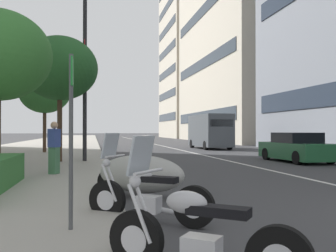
{
  "coord_description": "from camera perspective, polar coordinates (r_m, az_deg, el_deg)",
  "views": [
    {
      "loc": [
        -4.28,
        6.68,
        1.54
      ],
      "look_at": [
        13.11,
        3.35,
        1.73
      ],
      "focal_mm": 41.79,
      "sensor_mm": 36.0,
      "label": 1
    }
  ],
  "objects": [
    {
      "name": "motorcycle_under_tarp",
      "position": [
        9.11,
        -4.13,
        -7.02
      ],
      "size": [
        1.94,
        2.23,
        0.96
      ],
      "rotation": [
        0.0,
        0.0,
        0.94
      ],
      "color": "#9E9E99",
      "rests_on": "ground"
    },
    {
      "name": "lane_centre_stripe",
      "position": [
        39.87,
        -1.21,
        -2.83
      ],
      "size": [
        110.0,
        0.16,
        0.01
      ],
      "primitive_type": "cube",
      "color": "silver",
      "rests_on": "ground"
    },
    {
      "name": "street_tree_by_lamp_post",
      "position": [
        26.02,
        -17.54,
        4.79
      ],
      "size": [
        3.22,
        3.22,
        5.21
      ],
      "color": "#473323",
      "rests_on": "sidewalk_right_plaza"
    },
    {
      "name": "pedestrian_on_plaza",
      "position": [
        12.99,
        -16.27,
        -3.02
      ],
      "size": [
        0.47,
        0.39,
        1.67
      ],
      "rotation": [
        0.0,
        0.0,
        4.32
      ],
      "color": "#3F724C",
      "rests_on": "sidewalk_right_plaza"
    },
    {
      "name": "motorcycle_by_sign_pole",
      "position": [
        6.57,
        -3.17,
        -10.17
      ],
      "size": [
        1.37,
        1.94,
        1.49
      ],
      "rotation": [
        0.0,
        0.0,
        0.97
      ],
      "color": "black",
      "rests_on": "ground"
    },
    {
      "name": "sidewalk_right_plaza",
      "position": [
        34.55,
        -17.66,
        -3.03
      ],
      "size": [
        160.0,
        9.26,
        0.15
      ],
      "primitive_type": "cube",
      "color": "#A39E93",
      "rests_on": "ground"
    },
    {
      "name": "street_tree_near_plaza_corner",
      "position": [
        18.23,
        -15.5,
        8.09
      ],
      "size": [
        3.36,
        3.36,
        5.58
      ],
      "color": "#473323",
      "rests_on": "sidewalk_right_plaza"
    },
    {
      "name": "car_lead_in_lane",
      "position": [
        20.11,
        18.21,
        -3.1
      ],
      "size": [
        4.56,
        2.0,
        1.43
      ],
      "rotation": [
        0.0,
        0.0,
        0.03
      ],
      "color": "#236038",
      "rests_on": "ground"
    },
    {
      "name": "parking_sign_by_curb",
      "position": [
        5.65,
        -13.93,
        0.35
      ],
      "size": [
        0.32,
        0.06,
        2.46
      ],
      "color": "#47494C",
      "rests_on": "sidewalk_right_plaza"
    },
    {
      "name": "delivery_van_ahead",
      "position": [
        32.77,
        6.11,
        -0.69
      ],
      "size": [
        5.98,
        2.28,
        2.82
      ],
      "rotation": [
        0.0,
        0.0,
        0.02
      ],
      "color": "#4C5156",
      "rests_on": "ground"
    },
    {
      "name": "office_tower_mid_left",
      "position": [
        85.78,
        5.81,
        16.14
      ],
      "size": [
        19.58,
        17.65,
        52.56
      ],
      "color": "beige",
      "rests_on": "ground"
    },
    {
      "name": "motorcycle_nearest_camera",
      "position": [
        4.21,
        4.38,
        -15.74
      ],
      "size": [
        1.45,
        1.83,
        1.48
      ],
      "rotation": [
        0.0,
        0.0,
        0.92
      ],
      "color": "black",
      "rests_on": "ground"
    },
    {
      "name": "street_lamp_with_banners",
      "position": [
        18.53,
        -11.21,
        11.93
      ],
      "size": [
        1.26,
        2.09,
        9.26
      ],
      "color": "#232326",
      "rests_on": "sidewalk_right_plaza"
    }
  ]
}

